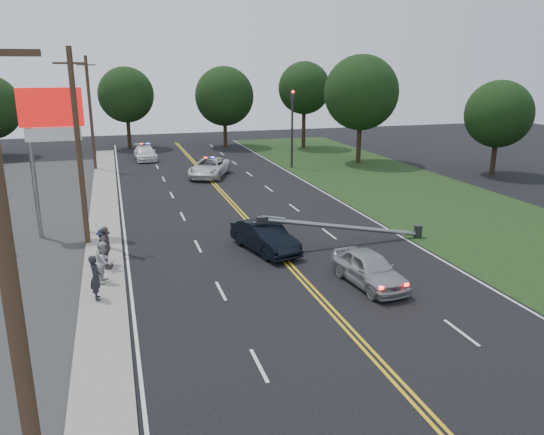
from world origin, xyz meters
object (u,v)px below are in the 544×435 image
object	(u,v)px
fallen_streetlight	(353,227)
bystander_d	(106,248)
emergency_b	(145,153)
bystander_c	(104,246)
utility_pole_far	(91,113)
pylon_sign	(53,127)
bystander_b	(104,262)
utility_pole_mid	(79,148)
waiting_sedan	(369,269)
bystander_a	(96,277)
utility_pole_near	(17,332)
crashed_sedan	(265,237)
traffic_signal	(292,122)
emergency_a	(209,168)

from	to	relation	value
fallen_streetlight	bystander_d	xyz separation A→B (m)	(-12.41, -0.19, 0.19)
emergency_b	bystander_c	world-z (taller)	bystander_c
utility_pole_far	pylon_sign	bearing A→B (deg)	-93.72
bystander_b	bystander_d	distance (m)	1.63
bystander_c	bystander_d	distance (m)	0.57
bystander_c	utility_pole_mid	bearing A→B (deg)	31.67
waiting_sedan	bystander_a	xyz separation A→B (m)	(-11.15, 1.56, 0.31)
pylon_sign	utility_pole_near	world-z (taller)	utility_pole_near
utility_pole_near	crashed_sedan	bearing A→B (deg)	62.04
waiting_sedan	bystander_d	world-z (taller)	bystander_d
traffic_signal	emergency_b	size ratio (longest dim) A/B	1.44
utility_pole_near	bystander_d	xyz separation A→B (m)	(0.98, 15.81, -3.98)
bystander_c	fallen_streetlight	bearing A→B (deg)	-73.82
waiting_sedan	bystander_b	xyz separation A→B (m)	(-10.84, 3.34, 0.29)
waiting_sedan	bystander_a	world-z (taller)	bystander_a
crashed_sedan	bystander_b	world-z (taller)	bystander_b
pylon_sign	bystander_a	xyz separation A→B (m)	(1.89, -9.60, -4.96)
pylon_sign	crashed_sedan	size ratio (longest dim) A/B	1.74
bystander_c	utility_pole_near	bearing A→B (deg)	-165.29
waiting_sedan	bystander_d	size ratio (longest dim) A/B	2.16
utility_pole_mid	bystander_b	distance (m)	7.15
utility_pole_far	utility_pole_mid	bearing A→B (deg)	-90.00
bystander_b	bystander_a	bearing A→B (deg)	-173.70
bystander_b	emergency_b	bearing A→B (deg)	9.33
bystander_c	emergency_b	bearing A→B (deg)	10.54
bystander_a	waiting_sedan	bearing A→B (deg)	-105.60
emergency_b	bystander_d	bearing A→B (deg)	-98.74
waiting_sedan	bystander_b	bearing A→B (deg)	156.86
bystander_c	bystander_b	bearing A→B (deg)	-162.09
traffic_signal	bystander_d	size ratio (longest dim) A/B	3.57
fallen_streetlight	bystander_a	distance (m)	13.30
traffic_signal	emergency_a	xyz separation A→B (m)	(-8.10, -2.03, -3.43)
utility_pole_mid	emergency_a	xyz separation A→B (m)	(9.40, 15.97, -4.30)
pylon_sign	crashed_sedan	distance (m)	12.61
emergency_b	bystander_b	xyz separation A→B (m)	(-3.83, -32.07, 0.31)
bystander_b	bystander_d	bearing A→B (deg)	13.20
emergency_a	emergency_b	world-z (taller)	emergency_a
fallen_streetlight	utility_pole_far	size ratio (longest dim) A/B	0.94
emergency_b	crashed_sedan	bearing A→B (deg)	-84.25
pylon_sign	bystander_c	bearing A→B (deg)	-68.73
pylon_sign	utility_pole_near	xyz separation A→B (m)	(1.30, -22.00, -0.91)
waiting_sedan	bystander_c	xyz separation A→B (m)	(-10.84, 5.52, 0.26)
utility_pole_mid	bystander_d	size ratio (longest dim) A/B	5.06
emergency_b	bystander_b	bearing A→B (deg)	-98.53
fallen_streetlight	utility_pole_near	xyz separation A→B (m)	(-13.39, -16.00, 4.17)
crashed_sedan	bystander_a	world-z (taller)	bystander_a
utility_pole_near	emergency_b	distance (m)	46.70
emergency_a	bystander_c	size ratio (longest dim) A/B	3.22
waiting_sedan	bystander_b	distance (m)	11.34
utility_pole_far	waiting_sedan	bearing A→B (deg)	-69.36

